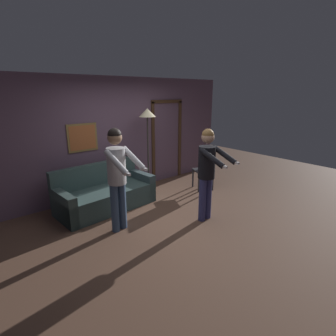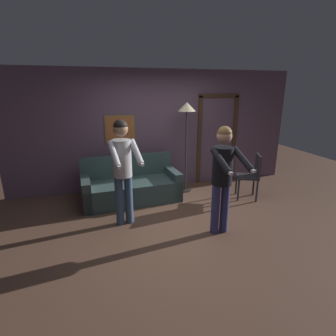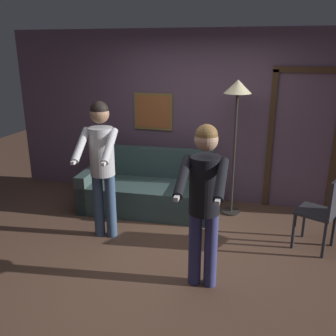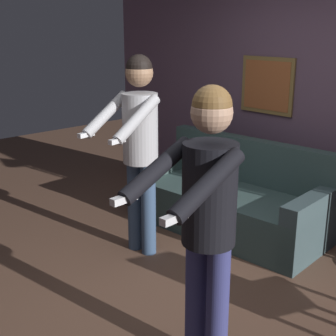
{
  "view_description": "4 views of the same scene",
  "coord_description": "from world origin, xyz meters",
  "px_view_note": "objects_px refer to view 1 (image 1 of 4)",
  "views": [
    {
      "loc": [
        -2.88,
        -3.34,
        2.27
      ],
      "look_at": [
        -0.18,
        -0.11,
        1.04
      ],
      "focal_mm": 28.0,
      "sensor_mm": 36.0,
      "label": 1
    },
    {
      "loc": [
        -1.27,
        -3.75,
        2.15
      ],
      "look_at": [
        -0.24,
        0.05,
        0.98
      ],
      "focal_mm": 28.0,
      "sensor_mm": 36.0,
      "label": 2
    },
    {
      "loc": [
        1.08,
        -3.67,
        2.34
      ],
      "look_at": [
        -0.03,
        0.09,
        1.06
      ],
      "focal_mm": 40.0,
      "sensor_mm": 36.0,
      "label": 3
    },
    {
      "loc": [
        2.06,
        -2.16,
        1.96
      ],
      "look_at": [
        -0.34,
        0.06,
        0.96
      ],
      "focal_mm": 50.0,
      "sensor_mm": 36.0,
      "label": 4
    }
  ],
  "objects_px": {
    "person_standing_right": "(207,167)",
    "dining_chair_distant": "(206,167)",
    "torchiere_lamp": "(147,121)",
    "couch": "(105,195)",
    "person_standing_left": "(117,171)"
  },
  "relations": [
    {
      "from": "couch",
      "to": "person_standing_left",
      "type": "bearing_deg",
      "value": -103.18
    },
    {
      "from": "person_standing_left",
      "to": "dining_chair_distant",
      "type": "distance_m",
      "value": 2.71
    },
    {
      "from": "torchiere_lamp",
      "to": "person_standing_left",
      "type": "height_order",
      "value": "torchiere_lamp"
    },
    {
      "from": "person_standing_right",
      "to": "couch",
      "type": "bearing_deg",
      "value": 125.28
    },
    {
      "from": "couch",
      "to": "person_standing_right",
      "type": "xyz_separation_m",
      "value": [
        1.17,
        -1.65,
        0.73
      ]
    },
    {
      "from": "person_standing_left",
      "to": "dining_chair_distant",
      "type": "relative_size",
      "value": 1.87
    },
    {
      "from": "person_standing_right",
      "to": "dining_chair_distant",
      "type": "height_order",
      "value": "person_standing_right"
    },
    {
      "from": "person_standing_right",
      "to": "dining_chair_distant",
      "type": "bearing_deg",
      "value": 41.94
    },
    {
      "from": "couch",
      "to": "torchiere_lamp",
      "type": "xyz_separation_m",
      "value": [
        1.23,
        0.21,
        1.37
      ]
    },
    {
      "from": "person_standing_left",
      "to": "dining_chair_distant",
      "type": "xyz_separation_m",
      "value": [
        2.62,
        0.43,
        -0.53
      ]
    },
    {
      "from": "couch",
      "to": "dining_chair_distant",
      "type": "relative_size",
      "value": 2.11
    },
    {
      "from": "torchiere_lamp",
      "to": "dining_chair_distant",
      "type": "relative_size",
      "value": 2.07
    },
    {
      "from": "torchiere_lamp",
      "to": "person_standing_left",
      "type": "xyz_separation_m",
      "value": [
        -1.46,
        -1.19,
        -0.59
      ]
    },
    {
      "from": "torchiere_lamp",
      "to": "person_standing_left",
      "type": "relative_size",
      "value": 1.11
    },
    {
      "from": "torchiere_lamp",
      "to": "dining_chair_distant",
      "type": "xyz_separation_m",
      "value": [
        1.16,
        -0.76,
        -1.12
      ]
    }
  ]
}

